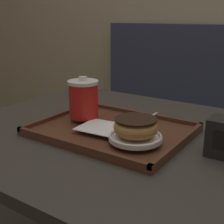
{
  "coord_description": "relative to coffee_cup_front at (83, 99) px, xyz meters",
  "views": [
    {
      "loc": [
        0.44,
        -0.74,
        1.05
      ],
      "look_at": [
        -0.04,
        -0.03,
        0.78
      ],
      "focal_mm": 50.0,
      "sensor_mm": 36.0,
      "label": 1
    }
  ],
  "objects": [
    {
      "name": "booth_bench",
      "position": [
        0.05,
        0.88,
        -0.48
      ],
      "size": [
        1.25,
        0.44,
        1.0
      ],
      "color": "#33384C",
      "rests_on": "ground_plane"
    },
    {
      "name": "coffee_cup_front",
      "position": [
        0.0,
        0.0,
        0.0
      ],
      "size": [
        0.09,
        0.09,
        0.13
      ],
      "color": "red",
      "rests_on": "serving_tray"
    },
    {
      "name": "serving_tray",
      "position": [
        0.12,
        -0.01,
        -0.08
      ],
      "size": [
        0.43,
        0.34,
        0.02
      ],
      "color": "#512D1E",
      "rests_on": "cafe_table"
    },
    {
      "name": "cafe_table",
      "position": [
        0.15,
        0.01,
        -0.24
      ],
      "size": [
        1.05,
        0.83,
        0.72
      ],
      "color": "#38332D",
      "rests_on": "ground_plane"
    },
    {
      "name": "plate_with_chocolate_donut",
      "position": [
        0.23,
        -0.07,
        -0.05
      ],
      "size": [
        0.14,
        0.14,
        0.01
      ],
      "color": "white",
      "rests_on": "serving_tray"
    },
    {
      "name": "napkin_paper",
      "position": [
        0.11,
        -0.05,
        -0.06
      ],
      "size": [
        0.14,
        0.12,
        0.0
      ],
      "rotation": [
        0.0,
        0.0,
        0.08
      ],
      "color": "white",
      "rests_on": "serving_tray"
    },
    {
      "name": "donut_chocolate_glazed",
      "position": [
        0.23,
        -0.07,
        -0.02
      ],
      "size": [
        0.11,
        0.11,
        0.04
      ],
      "color": "tan",
      "rests_on": "plate_with_chocolate_donut"
    },
    {
      "name": "spoon",
      "position": [
        0.18,
        0.05,
        -0.05
      ],
      "size": [
        0.02,
        0.16,
        0.01
      ],
      "rotation": [
        0.0,
        0.0,
        4.77
      ],
      "color": "silver",
      "rests_on": "serving_tray"
    }
  ]
}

